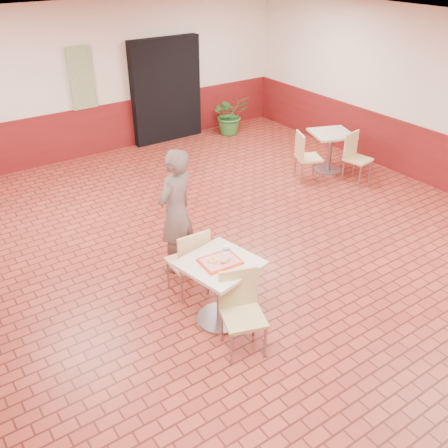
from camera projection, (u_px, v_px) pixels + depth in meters
room_shell at (265, 156)px, 6.51m from camera, size 8.01×10.01×3.01m
wainscot_band at (262, 222)px, 7.01m from camera, size 8.00×10.00×1.00m
corridor_doorway at (166, 91)px, 10.78m from camera, size 1.60×0.22×2.20m
promo_poster at (82, 78)px, 9.69m from camera, size 0.50×0.03×1.20m
main_table at (220, 282)px, 5.70m from camera, size 0.78×0.78×0.82m
chair_main_front at (241, 307)px, 5.35m from camera, size 0.56×0.56×0.95m
chair_main_back at (190, 259)px, 6.14m from camera, size 0.46×0.46×0.95m
customer at (176, 212)px, 6.51m from camera, size 0.74×0.62×1.73m
serving_tray at (220, 261)px, 5.56m from camera, size 0.43×0.34×0.03m
ring_donut at (213, 260)px, 5.54m from camera, size 0.13×0.13×0.03m
long_john_donut at (226, 260)px, 5.52m from camera, size 0.16×0.10×0.05m
paper_cup at (226, 249)px, 5.67m from camera, size 0.08×0.08×0.10m
second_table at (330, 145)px, 9.54m from camera, size 0.73×0.73×0.77m
chair_second_left at (305, 154)px, 9.17m from camera, size 0.56×0.56×0.93m
chair_second_front at (355, 154)px, 9.18m from camera, size 0.48×0.48×0.90m
potted_plant at (230, 114)px, 11.43m from camera, size 0.94×0.85×0.91m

